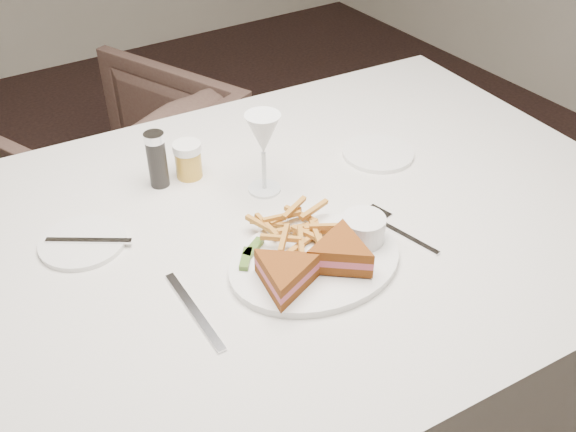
{
  "coord_description": "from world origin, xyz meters",
  "views": [
    {
      "loc": [
        -0.27,
        -1.09,
        1.51
      ],
      "look_at": [
        0.25,
        -0.29,
        0.8
      ],
      "focal_mm": 40.0,
      "sensor_mm": 36.0,
      "label": 1
    }
  ],
  "objects": [
    {
      "name": "table_setting",
      "position": [
        0.25,
        -0.3,
        0.79
      ],
      "size": [
        0.82,
        0.61,
        0.18
      ],
      "color": "white",
      "rests_on": "table"
    },
    {
      "name": "chair_far",
      "position": [
        0.21,
        0.73,
        0.35
      ],
      "size": [
        0.86,
        0.84,
        0.69
      ],
      "primitive_type": "imported",
      "rotation": [
        0.0,
        0.0,
        3.53
      ],
      "color": "#4D372F",
      "rests_on": "ground"
    },
    {
      "name": "table",
      "position": [
        0.25,
        -0.24,
        0.38
      ],
      "size": [
        1.6,
        1.13,
        0.75
      ],
      "primitive_type": "cube",
      "rotation": [
        0.0,
        0.0,
        -0.07
      ],
      "color": "silver",
      "rests_on": "ground"
    },
    {
      "name": "ground",
      "position": [
        0.0,
        0.0,
        0.0
      ],
      "size": [
        5.0,
        5.0,
        0.0
      ],
      "primitive_type": "plane",
      "color": "black",
      "rests_on": "ground"
    }
  ]
}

